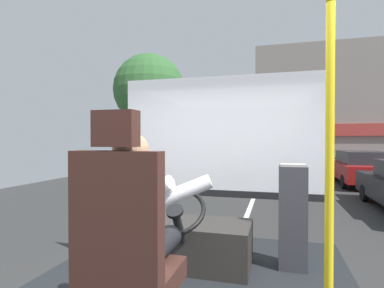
{
  "coord_description": "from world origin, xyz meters",
  "views": [
    {
      "loc": [
        0.66,
        -2.07,
        1.81
      ],
      "look_at": [
        -0.3,
        1.39,
        1.76
      ],
      "focal_mm": 28.5,
      "sensor_mm": 36.0,
      "label": 1
    }
  ],
  "objects_px": {
    "driver_seat": "(126,255)",
    "bus_driver": "(135,217)",
    "handrail_pole": "(329,180)",
    "parked_car_charcoal": "(339,159)",
    "fare_box": "(293,216)",
    "parked_car_red": "(360,167)",
    "steering_console": "(191,242)"
  },
  "relations": [
    {
      "from": "driver_seat",
      "to": "fare_box",
      "type": "height_order",
      "value": "driver_seat"
    },
    {
      "from": "fare_box",
      "to": "parked_car_red",
      "type": "bearing_deg",
      "value": 73.67
    },
    {
      "from": "driver_seat",
      "to": "bus_driver",
      "type": "bearing_deg",
      "value": 90.0
    },
    {
      "from": "driver_seat",
      "to": "handrail_pole",
      "type": "bearing_deg",
      "value": 11.97
    },
    {
      "from": "parked_car_charcoal",
      "to": "bus_driver",
      "type": "bearing_deg",
      "value": -103.92
    },
    {
      "from": "bus_driver",
      "to": "parked_car_charcoal",
      "type": "xyz_separation_m",
      "value": [
        4.05,
        16.33,
        -0.63
      ]
    },
    {
      "from": "parked_car_charcoal",
      "to": "fare_box",
      "type": "bearing_deg",
      "value": -101.8
    },
    {
      "from": "fare_box",
      "to": "parked_car_charcoal",
      "type": "bearing_deg",
      "value": 78.2
    },
    {
      "from": "driver_seat",
      "to": "parked_car_red",
      "type": "bearing_deg",
      "value": 71.53
    },
    {
      "from": "driver_seat",
      "to": "parked_car_charcoal",
      "type": "distance_m",
      "value": 16.94
    },
    {
      "from": "driver_seat",
      "to": "bus_driver",
      "type": "height_order",
      "value": "driver_seat"
    },
    {
      "from": "handrail_pole",
      "to": "parked_car_charcoal",
      "type": "bearing_deg",
      "value": 79.45
    },
    {
      "from": "parked_car_charcoal",
      "to": "handrail_pole",
      "type": "bearing_deg",
      "value": -100.55
    },
    {
      "from": "driver_seat",
      "to": "parked_car_red",
      "type": "relative_size",
      "value": 0.3
    },
    {
      "from": "steering_console",
      "to": "handrail_pole",
      "type": "height_order",
      "value": "handrail_pole"
    },
    {
      "from": "steering_console",
      "to": "parked_car_red",
      "type": "distance_m",
      "value": 11.45
    },
    {
      "from": "steering_console",
      "to": "fare_box",
      "type": "xyz_separation_m",
      "value": [
        0.91,
        0.18,
        0.26
      ]
    },
    {
      "from": "handrail_pole",
      "to": "parked_car_charcoal",
      "type": "xyz_separation_m",
      "value": [
        3.02,
        16.23,
        -0.86
      ]
    },
    {
      "from": "steering_console",
      "to": "bus_driver",
      "type": "bearing_deg",
      "value": -90.0
    },
    {
      "from": "steering_console",
      "to": "parked_car_red",
      "type": "relative_size",
      "value": 0.25
    },
    {
      "from": "parked_car_red",
      "to": "parked_car_charcoal",
      "type": "relative_size",
      "value": 1.03
    },
    {
      "from": "bus_driver",
      "to": "parked_car_red",
      "type": "bearing_deg",
      "value": 71.37
    },
    {
      "from": "parked_car_red",
      "to": "fare_box",
      "type": "bearing_deg",
      "value": -106.33
    },
    {
      "from": "steering_console",
      "to": "parked_car_charcoal",
      "type": "distance_m",
      "value": 15.71
    },
    {
      "from": "fare_box",
      "to": "parked_car_charcoal",
      "type": "relative_size",
      "value": 0.23
    },
    {
      "from": "driver_seat",
      "to": "parked_car_charcoal",
      "type": "height_order",
      "value": "driver_seat"
    },
    {
      "from": "driver_seat",
      "to": "parked_car_red",
      "type": "distance_m",
      "value": 12.64
    },
    {
      "from": "bus_driver",
      "to": "handrail_pole",
      "type": "relative_size",
      "value": 0.41
    },
    {
      "from": "bus_driver",
      "to": "parked_car_charcoal",
      "type": "distance_m",
      "value": 16.84
    },
    {
      "from": "steering_console",
      "to": "parked_car_red",
      "type": "height_order",
      "value": "steering_console"
    },
    {
      "from": "driver_seat",
      "to": "handrail_pole",
      "type": "distance_m",
      "value": 1.13
    },
    {
      "from": "fare_box",
      "to": "parked_car_red",
      "type": "height_order",
      "value": "fare_box"
    }
  ]
}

